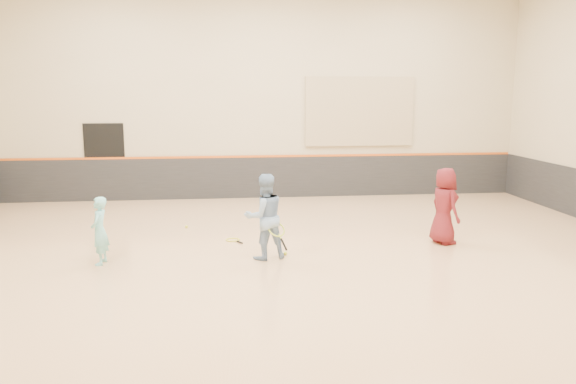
{
  "coord_description": "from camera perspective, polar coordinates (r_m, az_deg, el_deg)",
  "views": [
    {
      "loc": [
        -1.13,
        -10.22,
        3.06
      ],
      "look_at": [
        0.07,
        0.4,
        1.15
      ],
      "focal_mm": 35.0,
      "sensor_mm": 36.0,
      "label": 1
    }
  ],
  "objects": [
    {
      "name": "room",
      "position": [
        10.52,
        -0.14,
        -2.19
      ],
      "size": [
        15.04,
        12.04,
        6.22
      ],
      "color": "tan",
      "rests_on": "ground"
    },
    {
      "name": "accent_stripe",
      "position": [
        16.32,
        -2.44,
        3.65
      ],
      "size": [
        14.9,
        0.03,
        0.06
      ],
      "primitive_type": "cube",
      "color": "#D85914",
      "rests_on": "wall_back"
    },
    {
      "name": "held_racket",
      "position": [
        10.25,
        -1.19,
        -3.78
      ],
      "size": [
        0.57,
        0.57,
        0.56
      ],
      "primitive_type": null,
      "color": "#CAE432",
      "rests_on": "instructor"
    },
    {
      "name": "acoustic_panel",
      "position": [
        16.65,
        7.29,
        8.12
      ],
      "size": [
        3.2,
        0.08,
        2.0
      ],
      "primitive_type": "cube",
      "color": "tan",
      "rests_on": "wall_back"
    },
    {
      "name": "instructor",
      "position": [
        10.34,
        -2.4,
        -2.52
      ],
      "size": [
        0.92,
        0.81,
        1.59
      ],
      "primitive_type": "imported",
      "rotation": [
        0.0,
        0.0,
        3.45
      ],
      "color": "#83A3CB",
      "rests_on": "floor"
    },
    {
      "name": "ball_beside_spare",
      "position": [
        13.01,
        -10.27,
        -3.48
      ],
      "size": [
        0.07,
        0.07,
        0.07
      ],
      "primitive_type": "sphere",
      "color": "yellow",
      "rests_on": "floor"
    },
    {
      "name": "girl",
      "position": [
        10.59,
        -18.6,
        -3.75
      ],
      "size": [
        0.33,
        0.47,
        1.23
      ],
      "primitive_type": "imported",
      "rotation": [
        0.0,
        0.0,
        -1.65
      ],
      "color": "#80DCDE",
      "rests_on": "floor"
    },
    {
      "name": "ball_under_racket",
      "position": [
        10.73,
        -0.27,
        -6.25
      ],
      "size": [
        0.07,
        0.07,
        0.07
      ],
      "primitive_type": "sphere",
      "color": "yellow",
      "rests_on": "floor"
    },
    {
      "name": "doorway",
      "position": [
        16.66,
        -18.09,
        2.87
      ],
      "size": [
        1.1,
        0.05,
        2.2
      ],
      "primitive_type": "cube",
      "color": "black",
      "rests_on": "floor"
    },
    {
      "name": "ball_in_hand",
      "position": [
        11.77,
        16.49,
        -0.07
      ],
      "size": [
        0.07,
        0.07,
        0.07
      ],
      "primitive_type": "sphere",
      "color": "#B4D431",
      "rests_on": "young_man"
    },
    {
      "name": "spare_racket",
      "position": [
        11.82,
        -5.64,
        -4.79
      ],
      "size": [
        0.65,
        0.65,
        0.05
      ],
      "primitive_type": null,
      "color": "yellow",
      "rests_on": "floor"
    },
    {
      "name": "young_man",
      "position": [
        11.82,
        15.61,
        -1.37
      ],
      "size": [
        0.66,
        0.86,
        1.56
      ],
      "primitive_type": "imported",
      "rotation": [
        0.0,
        0.0,
        1.81
      ],
      "color": "maroon",
      "rests_on": "floor"
    },
    {
      "name": "wainscot_back",
      "position": [
        16.41,
        -2.42,
        1.5
      ],
      "size": [
        14.9,
        0.04,
        1.2
      ],
      "primitive_type": "cube",
      "color": "#232326",
      "rests_on": "floor"
    }
  ]
}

